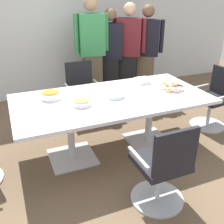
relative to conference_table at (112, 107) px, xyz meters
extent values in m
cube|color=brown|center=(0.00, 0.00, -0.63)|extent=(10.00, 10.00, 0.01)
cube|color=silver|center=(0.00, 2.40, 0.77)|extent=(8.00, 0.10, 2.80)
cube|color=silver|center=(0.00, 0.00, 0.10)|extent=(2.40, 1.20, 0.04)
cube|color=silver|center=(-0.55, 0.00, -0.61)|extent=(0.56, 0.56, 0.02)
cylinder|color=silver|center=(-0.55, 0.00, -0.26)|extent=(0.09, 0.09, 0.69)
cube|color=silver|center=(0.55, 0.00, -0.61)|extent=(0.56, 0.56, 0.02)
cylinder|color=silver|center=(0.55, 0.00, -0.26)|extent=(0.09, 0.09, 0.69)
cylinder|color=silver|center=(0.07, -1.05, -0.61)|extent=(0.54, 0.54, 0.02)
cylinder|color=silver|center=(0.07, -1.05, -0.40)|extent=(0.05, 0.05, 0.41)
cube|color=black|center=(0.07, -1.05, -0.17)|extent=(0.46, 0.46, 0.06)
cube|color=black|center=(0.07, -1.26, 0.07)|extent=(0.44, 0.04, 0.42)
cube|color=silver|center=(-0.18, -1.05, -0.05)|extent=(0.03, 0.37, 0.02)
cube|color=silver|center=(0.31, -1.05, -0.05)|extent=(0.03, 0.37, 0.02)
cylinder|color=silver|center=(1.65, 0.04, -0.61)|extent=(0.60, 0.60, 0.02)
cylinder|color=silver|center=(1.65, 0.04, -0.40)|extent=(0.05, 0.05, 0.41)
cube|color=black|center=(1.65, 0.04, -0.17)|extent=(0.51, 0.51, 0.06)
cube|color=black|center=(1.86, 0.07, 0.07)|extent=(0.09, 0.44, 0.42)
cube|color=silver|center=(1.62, 0.29, -0.05)|extent=(0.37, 0.08, 0.02)
cylinder|color=silver|center=(-0.07, 1.05, -0.61)|extent=(0.54, 0.54, 0.02)
cylinder|color=silver|center=(-0.07, 1.05, -0.40)|extent=(0.05, 0.05, 0.41)
cube|color=black|center=(-0.07, 1.05, -0.17)|extent=(0.46, 0.46, 0.06)
cube|color=black|center=(-0.07, 1.26, 0.07)|extent=(0.44, 0.04, 0.42)
cube|color=silver|center=(0.18, 1.05, -0.05)|extent=(0.03, 0.37, 0.02)
cube|color=silver|center=(-0.31, 1.05, -0.05)|extent=(0.03, 0.37, 0.02)
cube|color=brown|center=(0.31, 1.65, -0.18)|extent=(0.33, 0.22, 0.89)
cube|color=#388C4C|center=(0.31, 1.65, 0.62)|extent=(0.45, 0.25, 0.71)
sphere|color=tan|center=(0.31, 1.65, 1.12)|extent=(0.24, 0.24, 0.24)
cylinder|color=#388C4C|center=(0.57, 1.64, 0.66)|extent=(0.09, 0.09, 0.64)
cylinder|color=#388C4C|center=(0.04, 1.67, 0.66)|extent=(0.09, 0.09, 0.64)
cube|color=black|center=(0.68, 1.70, -0.23)|extent=(0.38, 0.32, 0.80)
cube|color=black|center=(0.68, 1.70, 0.49)|extent=(0.49, 0.39, 0.63)
sphere|color=brown|center=(0.68, 1.70, 0.94)|extent=(0.22, 0.22, 0.22)
cylinder|color=black|center=(0.91, 1.58, 0.52)|extent=(0.11, 0.11, 0.57)
cylinder|color=black|center=(0.44, 1.82, 0.52)|extent=(0.11, 0.11, 0.57)
cube|color=black|center=(1.00, 1.61, -0.21)|extent=(0.38, 0.34, 0.84)
cube|color=maroon|center=(1.00, 1.61, 0.55)|extent=(0.49, 0.43, 0.66)
sphere|color=#DBAD89|center=(1.00, 1.61, 1.02)|extent=(0.23, 0.23, 0.23)
cylinder|color=maroon|center=(1.22, 1.46, 0.58)|extent=(0.11, 0.11, 0.60)
cylinder|color=maroon|center=(0.78, 1.75, 0.58)|extent=(0.11, 0.11, 0.60)
cube|color=brown|center=(1.34, 1.55, -0.21)|extent=(0.38, 0.34, 0.82)
cube|color=black|center=(1.34, 1.55, 0.52)|extent=(0.49, 0.42, 0.65)
sphere|color=brown|center=(1.34, 1.55, 0.99)|extent=(0.22, 0.22, 0.22)
cylinder|color=black|center=(1.57, 1.41, 0.55)|extent=(0.11, 0.11, 0.59)
cylinder|color=black|center=(1.12, 1.70, 0.55)|extent=(0.11, 0.11, 0.59)
cylinder|color=white|center=(-0.42, -0.10, 0.15)|extent=(0.21, 0.21, 0.06)
ellipsoid|color=tan|center=(-0.42, -0.10, 0.18)|extent=(0.19, 0.19, 0.05)
cylinder|color=white|center=(-0.71, 0.24, 0.16)|extent=(0.24, 0.24, 0.08)
ellipsoid|color=orange|center=(-0.71, 0.24, 0.20)|extent=(0.21, 0.21, 0.07)
cylinder|color=white|center=(0.84, -0.03, 0.13)|extent=(0.34, 0.34, 0.01)
torus|color=brown|center=(0.96, -0.04, 0.15)|extent=(0.11, 0.11, 0.03)
torus|color=tan|center=(0.94, 0.04, 0.15)|extent=(0.11, 0.11, 0.03)
torus|color=tan|center=(0.82, 0.08, 0.15)|extent=(0.11, 0.11, 0.03)
torus|color=tan|center=(0.75, 0.04, 0.15)|extent=(0.11, 0.11, 0.03)
torus|color=white|center=(0.73, -0.01, 0.15)|extent=(0.11, 0.11, 0.03)
torus|color=tan|center=(0.76, -0.12, 0.15)|extent=(0.11, 0.11, 0.03)
torus|color=pink|center=(0.84, -0.15, 0.15)|extent=(0.11, 0.11, 0.03)
torus|color=white|center=(0.91, -0.13, 0.15)|extent=(0.11, 0.11, 0.03)
cylinder|color=white|center=(0.03, -0.01, 0.13)|extent=(0.23, 0.23, 0.01)
cylinder|color=silver|center=(0.03, -0.01, 0.13)|extent=(0.23, 0.23, 0.01)
cylinder|color=white|center=(0.03, -0.01, 0.14)|extent=(0.23, 0.23, 0.01)
cylinder|color=silver|center=(0.03, -0.01, 0.15)|extent=(0.23, 0.23, 0.01)
cylinder|color=white|center=(0.03, -0.01, 0.15)|extent=(0.23, 0.23, 0.01)
cylinder|color=silver|center=(0.03, -0.01, 0.16)|extent=(0.23, 0.23, 0.01)
cylinder|color=white|center=(0.03, -0.01, 0.16)|extent=(0.23, 0.23, 0.01)
cylinder|color=silver|center=(0.03, -0.01, 0.17)|extent=(0.23, 0.23, 0.01)
cube|color=white|center=(0.61, 0.33, 0.16)|extent=(0.19, 0.19, 0.07)
camera|label=1|loc=(-1.17, -2.81, 1.35)|focal=42.44mm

